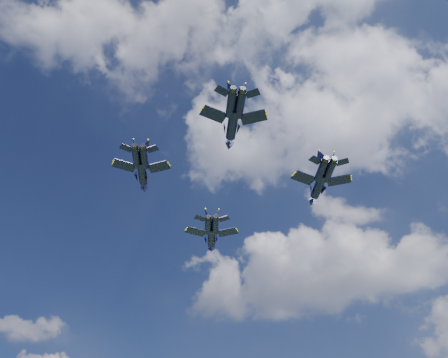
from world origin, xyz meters
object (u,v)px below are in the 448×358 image
jet_right (318,187)px  jet_slot (232,126)px  jet_left (143,174)px  jet_lead (211,238)px

jet_right → jet_slot: 27.85m
jet_slot → jet_left: bearing=134.0°
jet_lead → jet_slot: 39.36m
jet_lead → jet_right: size_ratio=1.00×
jet_left → jet_right: size_ratio=0.93×
jet_left → jet_slot: 24.76m
jet_right → jet_slot: jet_right is taller
jet_slot → jet_lead: bearing=91.0°
jet_left → jet_right: jet_right is taller
jet_lead → jet_right: jet_right is taller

